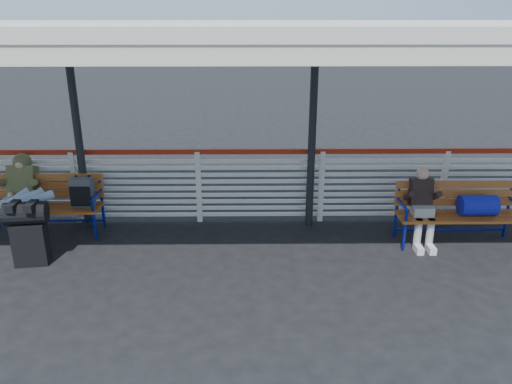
{
  "coord_description": "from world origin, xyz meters",
  "views": [
    {
      "loc": [
        0.84,
        -5.76,
        3.29
      ],
      "look_at": [
        0.92,
        1.0,
        0.84
      ],
      "focal_mm": 35.0,
      "sensor_mm": 36.0,
      "label": 1
    }
  ],
  "objects_px": {
    "luggage_stack": "(29,231)",
    "bench_right": "(466,207)",
    "companion_person": "(422,206)",
    "bench_left": "(55,197)",
    "traveler_man": "(22,197)"
  },
  "relations": [
    {
      "from": "bench_left",
      "to": "companion_person",
      "type": "bearing_deg",
      "value": -4.7
    },
    {
      "from": "bench_right",
      "to": "companion_person",
      "type": "xyz_separation_m",
      "value": [
        -0.66,
        -0.02,
        0.02
      ]
    },
    {
      "from": "luggage_stack",
      "to": "bench_left",
      "type": "bearing_deg",
      "value": 82.87
    },
    {
      "from": "bench_left",
      "to": "bench_right",
      "type": "relative_size",
      "value": 1.0
    },
    {
      "from": "traveler_man",
      "to": "luggage_stack",
      "type": "bearing_deg",
      "value": -63.3
    },
    {
      "from": "luggage_stack",
      "to": "bench_right",
      "type": "xyz_separation_m",
      "value": [
        6.2,
        0.59,
        0.09
      ]
    },
    {
      "from": "bench_left",
      "to": "companion_person",
      "type": "distance_m",
      "value": 5.57
    },
    {
      "from": "bench_left",
      "to": "luggage_stack",
      "type": "bearing_deg",
      "value": -89.66
    },
    {
      "from": "bench_left",
      "to": "bench_right",
      "type": "xyz_separation_m",
      "value": [
        6.2,
        -0.44,
        -0.01
      ]
    },
    {
      "from": "luggage_stack",
      "to": "companion_person",
      "type": "height_order",
      "value": "companion_person"
    },
    {
      "from": "luggage_stack",
      "to": "companion_person",
      "type": "xyz_separation_m",
      "value": [
        5.54,
        0.58,
        0.1
      ]
    },
    {
      "from": "luggage_stack",
      "to": "bench_right",
      "type": "distance_m",
      "value": 6.23
    },
    {
      "from": "luggage_stack",
      "to": "bench_right",
      "type": "relative_size",
      "value": 0.5
    },
    {
      "from": "bench_right",
      "to": "traveler_man",
      "type": "distance_m",
      "value": 6.55
    },
    {
      "from": "luggage_stack",
      "to": "bench_right",
      "type": "bearing_deg",
      "value": -2.01
    }
  ]
}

